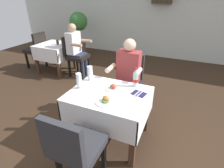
# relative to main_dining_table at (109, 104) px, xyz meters

# --- Properties ---
(ground_plane) EXTENTS (11.00, 11.00, 0.00)m
(ground_plane) POSITION_rel_main_dining_table_xyz_m (0.04, -0.05, -0.55)
(ground_plane) COLOR #382619
(back_wall) EXTENTS (11.00, 0.12, 3.13)m
(back_wall) POSITION_rel_main_dining_table_xyz_m (0.04, 3.99, 1.02)
(back_wall) COLOR silver
(back_wall) RESTS_ON ground
(main_dining_table) EXTENTS (1.01, 0.80, 0.73)m
(main_dining_table) POSITION_rel_main_dining_table_xyz_m (0.00, 0.00, 0.00)
(main_dining_table) COLOR white
(main_dining_table) RESTS_ON ground
(chair_far_diner_seat) EXTENTS (0.44, 0.50, 0.97)m
(chair_far_diner_seat) POSITION_rel_main_dining_table_xyz_m (0.00, 0.79, 0.01)
(chair_far_diner_seat) COLOR #2D2D33
(chair_far_diner_seat) RESTS_ON ground
(chair_near_camera_side) EXTENTS (0.44, 0.50, 0.97)m
(chair_near_camera_side) POSITION_rel_main_dining_table_xyz_m (-0.00, -0.79, 0.01)
(chair_near_camera_side) COLOR #2D2D33
(chair_near_camera_side) RESTS_ON ground
(seated_diner_far) EXTENTS (0.50, 0.46, 1.26)m
(seated_diner_far) POSITION_rel_main_dining_table_xyz_m (0.01, 0.68, 0.17)
(seated_diner_far) COLOR #282D42
(seated_diner_far) RESTS_ON ground
(plate_near_camera) EXTENTS (0.26, 0.26, 0.07)m
(plate_near_camera) POSITION_rel_main_dining_table_xyz_m (0.06, -0.20, 0.20)
(plate_near_camera) COLOR white
(plate_near_camera) RESTS_ON main_dining_table
(plate_far_diner) EXTENTS (0.22, 0.22, 0.07)m
(plate_far_diner) POSITION_rel_main_dining_table_xyz_m (0.01, 0.12, 0.20)
(plate_far_diner) COLOR white
(plate_far_diner) RESTS_ON main_dining_table
(beer_glass_left) EXTENTS (0.08, 0.08, 0.21)m
(beer_glass_left) POSITION_rel_main_dining_table_xyz_m (-0.40, 0.23, 0.29)
(beer_glass_left) COLOR white
(beer_glass_left) RESTS_ON main_dining_table
(beer_glass_middle) EXTENTS (0.07, 0.07, 0.22)m
(beer_glass_middle) POSITION_rel_main_dining_table_xyz_m (-0.41, -0.04, 0.29)
(beer_glass_middle) COLOR white
(beer_glass_middle) RESTS_ON main_dining_table
(cola_bottle_primary) EXTENTS (0.07, 0.07, 0.27)m
(cola_bottle_primary) POSITION_rel_main_dining_table_xyz_m (0.26, 0.31, 0.30)
(cola_bottle_primary) COLOR silver
(cola_bottle_primary) RESTS_ON main_dining_table
(napkin_cutlery_set) EXTENTS (0.20, 0.20, 0.01)m
(napkin_cutlery_set) POSITION_rel_main_dining_table_xyz_m (0.36, 0.13, 0.18)
(napkin_cutlery_set) COLOR #231E4C
(napkin_cutlery_set) RESTS_ON main_dining_table
(background_dining_table) EXTENTS (0.80, 0.78, 0.73)m
(background_dining_table) POSITION_rel_main_dining_table_xyz_m (-2.27, 1.65, -0.01)
(background_dining_table) COLOR white
(background_dining_table) RESTS_ON ground
(background_chair_left) EXTENTS (0.50, 0.44, 0.97)m
(background_chair_left) POSITION_rel_main_dining_table_xyz_m (-2.88, 1.65, 0.01)
(background_chair_left) COLOR black
(background_chair_left) RESTS_ON ground
(background_chair_right) EXTENTS (0.50, 0.44, 0.97)m
(background_chair_right) POSITION_rel_main_dining_table_xyz_m (-1.66, 1.65, 0.01)
(background_chair_right) COLOR black
(background_chair_right) RESTS_ON ground
(background_patron) EXTENTS (0.46, 0.50, 1.26)m
(background_patron) POSITION_rel_main_dining_table_xyz_m (-1.61, 1.65, 0.17)
(background_patron) COLOR #282D42
(background_patron) RESTS_ON ground
(background_table_tumbler) EXTENTS (0.06, 0.06, 0.11)m
(background_table_tumbler) POSITION_rel_main_dining_table_xyz_m (-2.17, 1.68, 0.23)
(background_table_tumbler) COLOR black
(background_table_tumbler) RESTS_ON background_dining_table
(potted_plant_corner) EXTENTS (0.58, 0.58, 1.35)m
(potted_plant_corner) POSITION_rel_main_dining_table_xyz_m (-2.52, 3.21, 0.35)
(potted_plant_corner) COLOR brown
(potted_plant_corner) RESTS_ON ground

